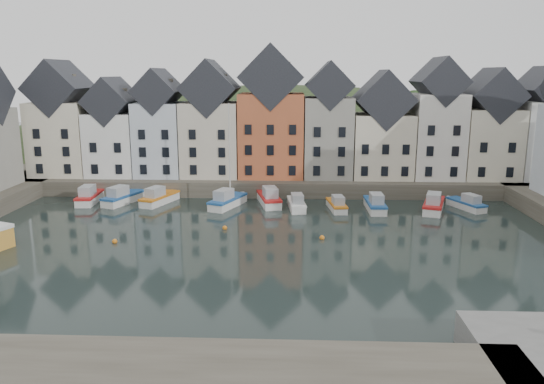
{
  "coord_description": "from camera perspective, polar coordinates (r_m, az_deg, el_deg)",
  "views": [
    {
      "loc": [
        3.16,
        -44.97,
        15.93
      ],
      "look_at": [
        1.03,
        6.0,
        4.49
      ],
      "focal_mm": 35.0,
      "sensor_mm": 36.0,
      "label": 1
    }
  ],
  "objects": [
    {
      "name": "ground",
      "position": [
        47.81,
        -1.55,
        -6.83
      ],
      "size": [
        260.0,
        260.0,
        0.0
      ],
      "primitive_type": "plane",
      "color": "black",
      "rests_on": "ground"
    },
    {
      "name": "far_quay",
      "position": [
        76.5,
        -0.02,
        1.38
      ],
      "size": [
        90.0,
        16.0,
        2.0
      ],
      "primitive_type": "cube",
      "color": "#454035",
      "rests_on": "ground"
    },
    {
      "name": "near_wall",
      "position": [
        30.39,
        -24.95,
        -18.07
      ],
      "size": [
        50.0,
        6.0,
        2.0
      ],
      "primitive_type": "cube",
      "color": "#454035",
      "rests_on": "ground"
    },
    {
      "name": "hillside",
      "position": [
        106.55,
        0.58,
        -5.91
      ],
      "size": [
        153.6,
        70.4,
        64.0
      ],
      "color": "black",
      "rests_on": "ground"
    },
    {
      "name": "far_terrace",
      "position": [
        73.31,
        2.44,
        7.1
      ],
      "size": [
        72.37,
        8.16,
        17.78
      ],
      "color": "beige",
      "rests_on": "far_quay"
    },
    {
      "name": "mooring_buoys",
      "position": [
        53.2,
        -5.47,
        -4.68
      ],
      "size": [
        20.5,
        5.5,
        0.5
      ],
      "color": "orange",
      "rests_on": "ground"
    },
    {
      "name": "boat_a",
      "position": [
        70.65,
        -19.01,
        -0.47
      ],
      "size": [
        2.48,
        6.66,
        2.51
      ],
      "rotation": [
        0.0,
        0.0,
        0.07
      ],
      "color": "silver",
      "rests_on": "ground"
    },
    {
      "name": "boat_b",
      "position": [
        68.96,
        -15.79,
        -0.56
      ],
      "size": [
        4.15,
        6.88,
        2.53
      ],
      "rotation": [
        0.0,
        0.0,
        -0.35
      ],
      "color": "silver",
      "rests_on": "ground"
    },
    {
      "name": "boat_c",
      "position": [
        67.64,
        -12.08,
        -0.64
      ],
      "size": [
        4.01,
        6.68,
        2.45
      ],
      "rotation": [
        0.0,
        0.0,
        -0.34
      ],
      "color": "silver",
      "rests_on": "ground"
    },
    {
      "name": "boat_d",
      "position": [
        64.71,
        -4.87,
        -0.91
      ],
      "size": [
        4.36,
        6.94,
        12.7
      ],
      "rotation": [
        0.0,
        0.0,
        -0.38
      ],
      "color": "silver",
      "rests_on": "ground"
    },
    {
      "name": "boat_e",
      "position": [
        65.64,
        -0.31,
        -0.71
      ],
      "size": [
        3.56,
        7.1,
        2.61
      ],
      "rotation": [
        0.0,
        0.0,
        0.22
      ],
      "color": "silver",
      "rests_on": "ground"
    },
    {
      "name": "boat_f",
      "position": [
        63.57,
        2.66,
        -1.28
      ],
      "size": [
        2.39,
        5.9,
        2.2
      ],
      "rotation": [
        0.0,
        0.0,
        0.11
      ],
      "color": "silver",
      "rests_on": "ground"
    },
    {
      "name": "boat_g",
      "position": [
        63.56,
        6.99,
        -1.41
      ],
      "size": [
        2.32,
        5.51,
        2.05
      ],
      "rotation": [
        0.0,
        0.0,
        0.13
      ],
      "color": "silver",
      "rests_on": "ground"
    },
    {
      "name": "boat_h",
      "position": [
        64.09,
        11.04,
        -1.33
      ],
      "size": [
        2.02,
        6.31,
        2.41
      ],
      "rotation": [
        0.0,
        0.0,
        0.01
      ],
      "color": "silver",
      "rests_on": "ground"
    },
    {
      "name": "boat_i",
      "position": [
        65.37,
        17.0,
        -1.34
      ],
      "size": [
        4.1,
        7.01,
        2.57
      ],
      "rotation": [
        0.0,
        0.0,
        -0.32
      ],
      "color": "silver",
      "rests_on": "ground"
    },
    {
      "name": "boat_j",
      "position": [
        67.73,
        20.25,
        -1.21
      ],
      "size": [
        3.7,
        5.75,
        2.12
      ],
      "rotation": [
        0.0,
        0.0,
        0.4
      ],
      "color": "silver",
      "rests_on": "ground"
    }
  ]
}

